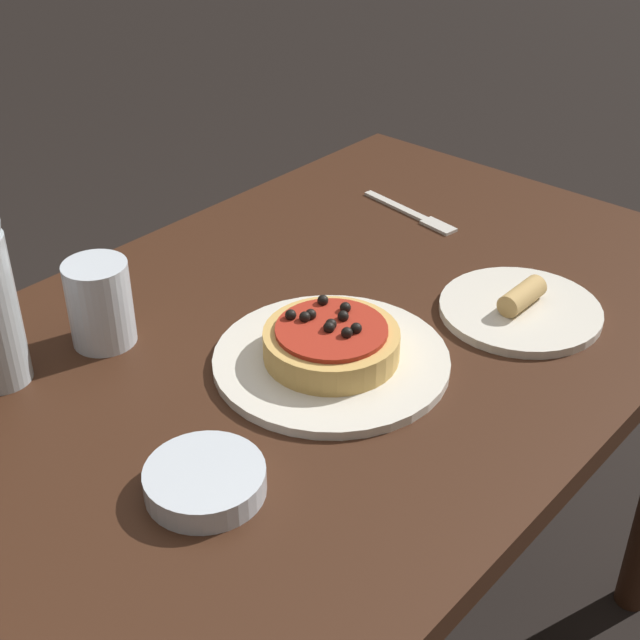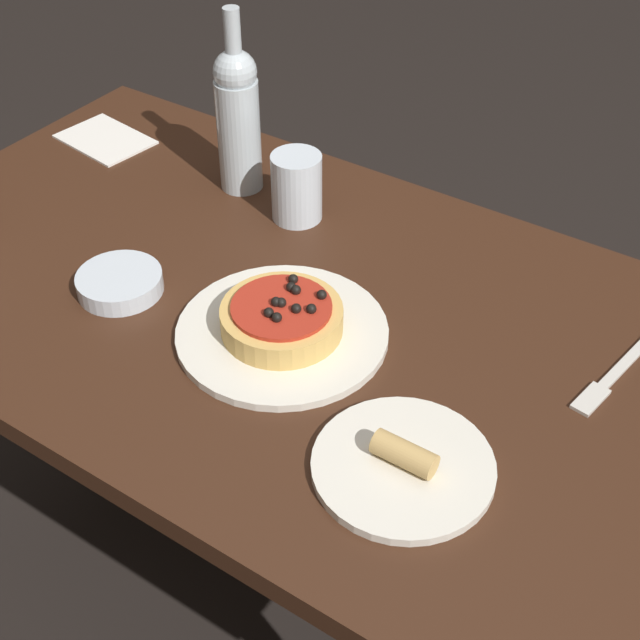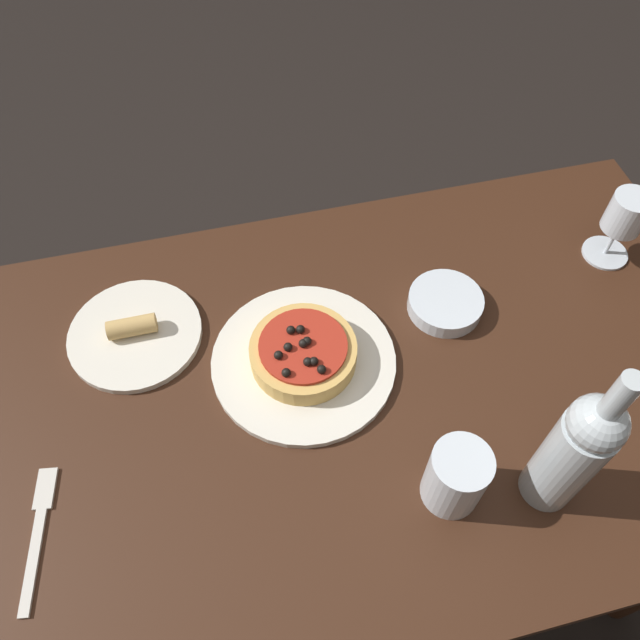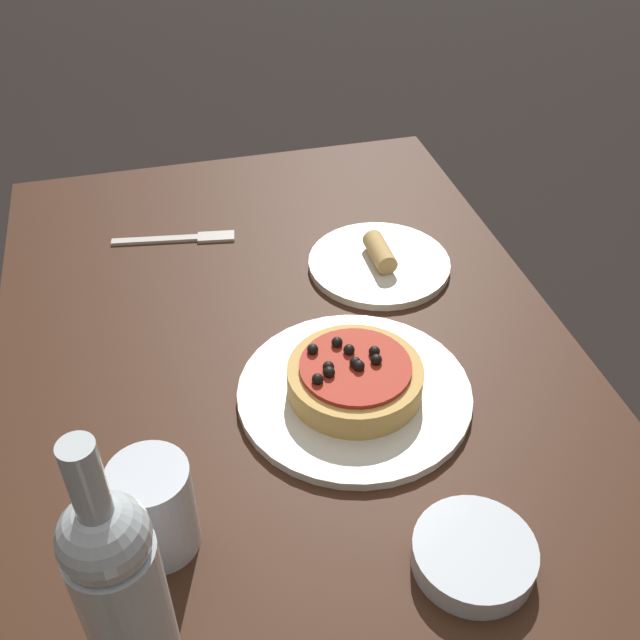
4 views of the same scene
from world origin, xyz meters
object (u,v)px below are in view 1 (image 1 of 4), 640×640
object	(u,v)px
dinner_plate	(331,360)
side_bowl	(205,481)
dining_table	(280,419)
side_plate	(520,308)
fork	(414,215)
water_cup	(100,303)
pizza	(331,342)

from	to	relation	value
dinner_plate	side_bowl	xyz separation A→B (m)	(-0.25, -0.05, 0.01)
dining_table	side_plate	bearing A→B (deg)	-31.70
dinner_plate	fork	world-z (taller)	dinner_plate
water_cup	side_plate	world-z (taller)	water_cup
dinner_plate	water_cup	world-z (taller)	water_cup
dinner_plate	water_cup	distance (m)	0.30
pizza	side_plate	xyz separation A→B (m)	(0.25, -0.11, -0.02)
fork	side_plate	bearing A→B (deg)	-18.91
dining_table	fork	size ratio (longest dim) A/B	7.03
dining_table	dinner_plate	bearing A→B (deg)	-64.43
side_bowl	side_plate	xyz separation A→B (m)	(0.51, -0.06, -0.01)
dining_table	pizza	xyz separation A→B (m)	(0.03, -0.06, 0.13)
fork	dinner_plate	bearing A→B (deg)	-58.43
side_plate	pizza	bearing A→B (deg)	155.80
pizza	water_cup	bearing A→B (deg)	121.01
side_bowl	dinner_plate	bearing A→B (deg)	11.01
dining_table	pizza	bearing A→B (deg)	-64.18
dining_table	side_bowl	size ratio (longest dim) A/B	11.06
water_cup	side_plate	xyz separation A→B (m)	(0.41, -0.36, -0.05)
pizza	side_bowl	size ratio (longest dim) A/B	1.34
dining_table	water_cup	distance (m)	0.27
pizza	side_plate	size ratio (longest dim) A/B	0.77
dinner_plate	side_plate	world-z (taller)	side_plate
dinner_plate	side_plate	distance (m)	0.28
dinner_plate	pizza	world-z (taller)	pizza
pizza	dinner_plate	bearing A→B (deg)	-122.07
dining_table	pizza	distance (m)	0.15
dining_table	side_plate	size ratio (longest dim) A/B	6.39
dinner_plate	water_cup	xyz separation A→B (m)	(-0.15, 0.25, 0.05)
dinner_plate	side_bowl	world-z (taller)	side_bowl
side_bowl	fork	size ratio (longest dim) A/B	0.64
side_bowl	side_plate	size ratio (longest dim) A/B	0.58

